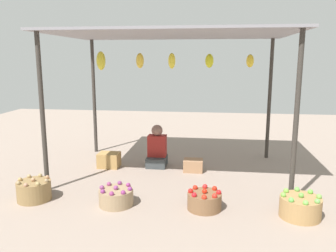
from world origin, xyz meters
TOP-DOWN VIEW (x-y plane):
  - ground_plane at (0.00, 0.00)m, footprint 14.00×14.00m
  - market_stall_structure at (-0.01, 0.00)m, footprint 3.91×2.55m
  - vendor_person at (-0.33, 0.31)m, footprint 0.36×0.44m
  - basket_potatoes at (-1.81, -1.51)m, footprint 0.47×0.47m
  - basket_purple_onions at (-0.60, -1.52)m, footprint 0.47×0.47m
  - basket_red_tomatoes at (0.61, -1.50)m, footprint 0.46×0.46m
  - basket_green_apples at (1.82, -1.59)m, footprint 0.51×0.51m
  - wooden_crate_near_vendor at (-1.20, 0.10)m, footprint 0.38×0.31m
  - wooden_crate_stacked_rear at (0.37, 0.07)m, footprint 0.34×0.28m

SIDE VIEW (x-z plane):
  - ground_plane at x=0.00m, z-range 0.00..0.00m
  - wooden_crate_stacked_rear at x=0.37m, z-range 0.00..0.21m
  - basket_purple_onions at x=-0.60m, z-range -0.02..0.26m
  - basket_red_tomatoes at x=0.61m, z-range -0.02..0.26m
  - wooden_crate_near_vendor at x=-1.20m, z-range 0.00..0.27m
  - basket_green_apples at x=1.82m, z-range -0.02..0.30m
  - basket_potatoes at x=-1.81m, z-range -0.02..0.31m
  - vendor_person at x=-0.33m, z-range -0.09..0.69m
  - market_stall_structure at x=-0.01m, z-range 1.04..3.45m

